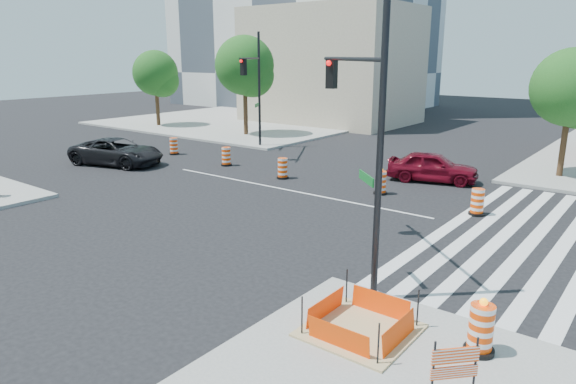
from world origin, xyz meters
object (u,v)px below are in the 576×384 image
dark_suv (117,152)px  signal_pole_nw (255,80)px  red_coupe (432,167)px  signal_pole_se (361,112)px

dark_suv → signal_pole_nw: size_ratio=0.73×
red_coupe → signal_pole_se: signal_pole_se is taller
red_coupe → signal_pole_se: bearing=176.5°
red_coupe → signal_pole_se: (2.62, -11.71, 3.78)m
red_coupe → signal_pole_nw: 12.65m
red_coupe → signal_pole_nw: (-12.06, 0.86, 3.71)m
dark_suv → signal_pole_se: signal_pole_se is taller
signal_pole_se → dark_suv: bearing=27.9°
red_coupe → dark_suv: 16.95m
dark_suv → signal_pole_se: 19.07m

